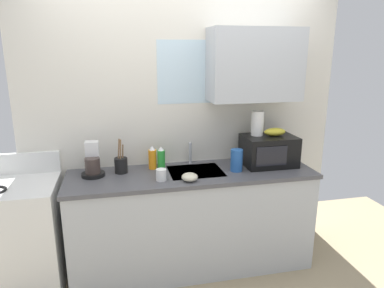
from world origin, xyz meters
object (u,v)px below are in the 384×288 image
mug_white (161,175)px  coffee_maker (93,163)px  dish_soap_bottle_orange (152,158)px  stove_range (23,236)px  banana_bunch (275,132)px  paper_towel_roll (257,123)px  utensil_crock (121,165)px  microwave (269,150)px  dish_soap_bottle_green (161,158)px  small_bowl (190,177)px  cereal_canister (237,160)px

mug_white → coffee_maker: bearing=155.3°
dish_soap_bottle_orange → mug_white: (0.04, -0.31, -0.05)m
stove_range → banana_bunch: banana_bunch is taller
banana_bunch → paper_towel_roll: bearing=161.6°
coffee_maker → utensil_crock: utensil_crock is taller
microwave → dish_soap_bottle_green: 0.97m
dish_soap_bottle_green → small_bowl: bearing=-63.0°
paper_towel_roll → dish_soap_bottle_orange: (-0.94, 0.07, -0.28)m
paper_towel_roll → utensil_crock: paper_towel_roll is taller
banana_bunch → coffee_maker: 1.61m
stove_range → mug_white: (1.12, -0.14, 0.49)m
dish_soap_bottle_green → small_bowl: dish_soap_bottle_green is taller
utensil_crock → dish_soap_bottle_orange: bearing=9.7°
coffee_maker → dish_soap_bottle_orange: size_ratio=1.36×
dish_soap_bottle_green → cereal_canister: 0.66m
paper_towel_roll → coffee_maker: size_ratio=0.79×
stove_range → dish_soap_bottle_green: size_ratio=5.37×
stove_range → coffee_maker: size_ratio=3.86×
microwave → coffee_maker: (-1.54, 0.06, -0.03)m
dish_soap_bottle_green → dish_soap_bottle_orange: (-0.08, 0.01, 0.00)m
mug_white → dish_soap_bottle_green: bearing=82.2°
dish_soap_bottle_orange → small_bowl: (0.26, -0.37, -0.06)m
cereal_canister → utensil_crock: utensil_crock is taller
mug_white → utensil_crock: size_ratio=0.32×
coffee_maker → small_bowl: size_ratio=2.15×
utensil_crock → stove_range: bearing=-171.8°
paper_towel_roll → mug_white: paper_towel_roll is taller
stove_range → dish_soap_bottle_green: bearing=7.4°
cereal_canister → dish_soap_bottle_orange: bearing=162.8°
stove_range → dish_soap_bottle_orange: (1.08, 0.16, 0.54)m
coffee_maker → mug_white: bearing=-24.7°
cereal_canister → mug_white: cereal_canister is taller
dish_soap_bottle_orange → cereal_canister: (0.70, -0.22, -0.00)m
paper_towel_roll → stove_range: bearing=-177.3°
paper_towel_roll → mug_white: 0.99m
cereal_canister → dish_soap_bottle_green: bearing=162.0°
stove_range → dish_soap_bottle_green: (1.16, 0.15, 0.54)m
small_bowl → banana_bunch: bearing=16.7°
stove_range → paper_towel_roll: 2.19m
banana_bunch → paper_towel_roll: (-0.15, 0.05, 0.08)m
utensil_crock → small_bowl: utensil_crock is taller
microwave → dish_soap_bottle_green: microwave is taller
stove_range → small_bowl: bearing=-8.6°
dish_soap_bottle_orange → mug_white: 0.31m
microwave → dish_soap_bottle_green: size_ratio=2.29×
mug_white → small_bowl: 0.23m
paper_towel_roll → utensil_crock: 1.25m
small_bowl → coffee_maker: bearing=157.9°
microwave → cereal_canister: 0.36m
microwave → dish_soap_bottle_green: (-0.97, 0.10, -0.04)m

